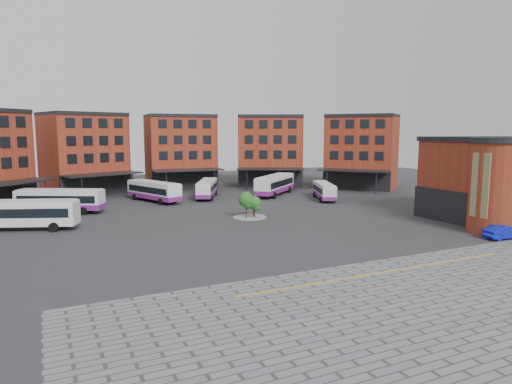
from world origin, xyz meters
name	(u,v)px	position (x,y,z in m)	size (l,w,h in m)	color
ground	(280,238)	(0.00, 0.00, 0.00)	(160.00, 160.00, 0.00)	#28282B
paving_zone	(468,307)	(2.00, -22.00, 0.01)	(50.00, 22.00, 0.02)	slate
yellow_line	(384,272)	(2.00, -14.00, 0.03)	(26.00, 0.15, 0.02)	gold
main_building	(152,155)	(-4.77, 38.25, 7.23)	(94.14, 42.48, 14.60)	maroon
east_building	(493,179)	(28.70, -3.06, 5.29)	(17.40, 15.40, 10.60)	maroon
tree_island	(251,204)	(1.93, 11.55, 1.93)	(4.40, 4.40, 3.55)	gray
bus_a	(22,213)	(-24.73, 16.27, 2.04)	(12.33, 6.97, 3.44)	silver
bus_b	(60,200)	(-20.37, 26.36, 1.80)	(11.73, 7.87, 3.33)	silver
bus_c	(154,191)	(-6.26, 31.26, 1.76)	(6.64, 11.72, 3.25)	silver
bus_d	(207,188)	(2.93, 31.65, 1.62)	(6.86, 10.59, 2.98)	silver
bus_e	(275,184)	(14.88, 29.52, 1.92)	(11.27, 10.56, 3.54)	silver
bus_f	(324,191)	(19.89, 21.43, 1.49)	(5.90, 9.89, 2.75)	silver
blue_car	(504,232)	(21.29, -10.32, 0.74)	(1.57, 4.51, 1.49)	#0D16B4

